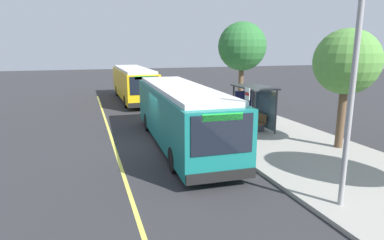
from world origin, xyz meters
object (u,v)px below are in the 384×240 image
transit_bus_second (134,83)px  pedestrian_commuter (242,118)px  route_sign_post (247,109)px  waiting_bench (256,121)px  transit_bus_main (181,113)px

transit_bus_second → pedestrian_commuter: (14.68, 3.57, -0.50)m
transit_bus_second → pedestrian_commuter: 15.11m
transit_bus_second → route_sign_post: same height
pedestrian_commuter → waiting_bench: bearing=126.3°
waiting_bench → route_sign_post: route_sign_post is taller
transit_bus_second → waiting_bench: (13.62, 5.01, -0.98)m
waiting_bench → route_sign_post: size_ratio=0.57×
transit_bus_main → pedestrian_commuter: size_ratio=6.75×
transit_bus_main → transit_bus_second: bearing=-179.5°
pedestrian_commuter → transit_bus_second: bearing=-166.3°
transit_bus_second → route_sign_post: bearing=10.1°
transit_bus_main → route_sign_post: (1.56, 2.80, 0.34)m
route_sign_post → pedestrian_commuter: 2.03m
transit_bus_main → route_sign_post: bearing=60.9°
transit_bus_second → pedestrian_commuter: bearing=13.7°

